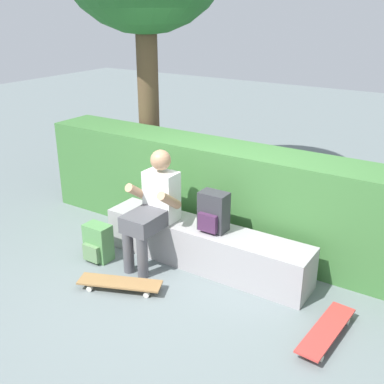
{
  "coord_description": "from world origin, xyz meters",
  "views": [
    {
      "loc": [
        2.22,
        -3.26,
        2.54
      ],
      "look_at": [
        -0.12,
        0.36,
        0.81
      ],
      "focal_mm": 43.99,
      "sensor_mm": 36.0,
      "label": 1
    }
  ],
  "objects_px": {
    "bench_main": "(205,246)",
    "person_skater": "(153,205)",
    "skateboard_near_person": "(120,283)",
    "skateboard_beside_bench": "(326,330)",
    "backpack_on_ground": "(98,243)",
    "backpack_on_bench": "(213,212)"
  },
  "relations": [
    {
      "from": "person_skater",
      "to": "skateboard_near_person",
      "type": "relative_size",
      "value": 1.46
    },
    {
      "from": "bench_main",
      "to": "person_skater",
      "type": "relative_size",
      "value": 1.89
    },
    {
      "from": "skateboard_beside_bench",
      "to": "backpack_on_ground",
      "type": "bearing_deg",
      "value": -178.49
    },
    {
      "from": "skateboard_near_person",
      "to": "bench_main",
      "type": "bearing_deg",
      "value": 62.26
    },
    {
      "from": "bench_main",
      "to": "skateboard_near_person",
      "type": "height_order",
      "value": "bench_main"
    },
    {
      "from": "skateboard_near_person",
      "to": "skateboard_beside_bench",
      "type": "distance_m",
      "value": 1.91
    },
    {
      "from": "skateboard_near_person",
      "to": "skateboard_beside_bench",
      "type": "height_order",
      "value": "same"
    },
    {
      "from": "bench_main",
      "to": "backpack_on_ground",
      "type": "distance_m",
      "value": 1.13
    },
    {
      "from": "skateboard_near_person",
      "to": "backpack_on_ground",
      "type": "xyz_separation_m",
      "value": [
        -0.57,
        0.32,
        0.12
      ]
    },
    {
      "from": "skateboard_near_person",
      "to": "backpack_on_bench",
      "type": "height_order",
      "value": "backpack_on_bench"
    },
    {
      "from": "bench_main",
      "to": "backpack_on_ground",
      "type": "height_order",
      "value": "bench_main"
    },
    {
      "from": "skateboard_near_person",
      "to": "skateboard_beside_bench",
      "type": "relative_size",
      "value": 1.0
    },
    {
      "from": "person_skater",
      "to": "skateboard_near_person",
      "type": "distance_m",
      "value": 0.84
    },
    {
      "from": "bench_main",
      "to": "person_skater",
      "type": "bearing_deg",
      "value": -156.9
    },
    {
      "from": "backpack_on_bench",
      "to": "skateboard_beside_bench",
      "type": "bearing_deg",
      "value": -18.13
    },
    {
      "from": "person_skater",
      "to": "backpack_on_bench",
      "type": "relative_size",
      "value": 2.97
    },
    {
      "from": "skateboard_beside_bench",
      "to": "bench_main",
      "type": "bearing_deg",
      "value": 162.7
    },
    {
      "from": "skateboard_near_person",
      "to": "skateboard_beside_bench",
      "type": "bearing_deg",
      "value": 11.54
    },
    {
      "from": "person_skater",
      "to": "bench_main",
      "type": "bearing_deg",
      "value": 23.1
    },
    {
      "from": "person_skater",
      "to": "skateboard_beside_bench",
      "type": "relative_size",
      "value": 1.46
    },
    {
      "from": "skateboard_near_person",
      "to": "skateboard_beside_bench",
      "type": "xyz_separation_m",
      "value": [
        1.87,
        0.38,
        0.0
      ]
    },
    {
      "from": "skateboard_near_person",
      "to": "backpack_on_ground",
      "type": "height_order",
      "value": "backpack_on_ground"
    }
  ]
}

